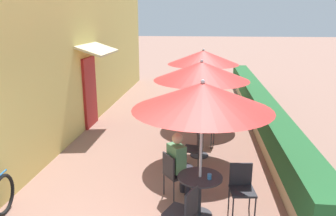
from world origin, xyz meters
TOP-DOWN VIEW (x-y plane):
  - cafe_facade_wall at (-2.54, 6.94)m, footprint 0.98×14.15m
  - planter_hedge at (2.75, 6.98)m, footprint 0.60×13.15m
  - patio_table_near at (1.03, 1.87)m, footprint 0.74×0.74m
  - patio_umbrella_near at (1.03, 1.87)m, footprint 2.18×2.18m
  - cafe_chair_near_left at (1.72, 2.03)m, footprint 0.44×0.44m
  - cafe_chair_near_right at (0.55, 2.39)m, footprint 0.56×0.56m
  - seated_patron_near_right at (0.64, 2.46)m, footprint 0.51×0.50m
  - cafe_chair_near_back at (0.82, 1.19)m, footprint 0.53×0.53m
  - coffee_cup_near at (1.18, 1.80)m, footprint 0.07×0.07m
  - patio_table_mid at (0.98, 4.37)m, footprint 0.74×0.74m
  - patio_umbrella_mid at (0.98, 4.37)m, footprint 2.18×2.18m
  - cafe_chair_mid_left at (1.06, 5.07)m, footprint 0.48×0.48m
  - cafe_chair_mid_right at (0.91, 3.66)m, footprint 0.48×0.48m
  - coffee_cup_mid at (1.13, 4.38)m, footprint 0.07×0.07m
  - patio_table_far at (1.00, 7.08)m, footprint 0.74×0.74m
  - patio_umbrella_far at (1.00, 7.08)m, footprint 2.18×2.18m
  - cafe_chair_far_left at (0.43, 7.51)m, footprint 0.57×0.57m
  - seated_patron_far_left at (0.51, 7.59)m, footprint 0.51×0.51m
  - cafe_chair_far_right at (1.57, 6.65)m, footprint 0.57×0.57m
  - seated_patron_far_right at (1.49, 6.57)m, footprint 0.51×0.51m
  - coffee_cup_far at (1.00, 6.99)m, footprint 0.07×0.07m

SIDE VIEW (x-z plane):
  - patio_table_near at x=1.03m, z-range 0.15..0.87m
  - patio_table_mid at x=0.98m, z-range 0.15..0.87m
  - patio_table_far at x=1.00m, z-range 0.15..0.87m
  - cafe_chair_near_left at x=1.72m, z-range 0.08..0.95m
  - cafe_chair_near_right at x=0.55m, z-range 0.08..0.95m
  - cafe_chair_near_back at x=0.82m, z-range 0.08..0.95m
  - cafe_chair_mid_left at x=1.06m, z-range 0.08..0.95m
  - cafe_chair_mid_right at x=0.91m, z-range 0.08..0.95m
  - cafe_chair_far_left at x=0.43m, z-range 0.08..0.95m
  - cafe_chair_far_right at x=1.57m, z-range 0.08..0.95m
  - planter_hedge at x=2.75m, z-range 0.03..1.04m
  - seated_patron_near_right at x=0.64m, z-range 0.06..1.31m
  - seated_patron_far_left at x=0.51m, z-range 0.06..1.31m
  - seated_patron_far_right at x=1.49m, z-range 0.06..1.31m
  - coffee_cup_near at x=1.18m, z-range 0.72..0.81m
  - coffee_cup_mid at x=1.13m, z-range 0.72..0.81m
  - coffee_cup_far at x=1.00m, z-range 0.72..0.81m
  - patio_umbrella_near at x=1.03m, z-range 0.90..3.23m
  - patio_umbrella_mid at x=0.98m, z-range 0.90..3.23m
  - patio_umbrella_far at x=1.00m, z-range 0.90..3.23m
  - cafe_facade_wall at x=-2.54m, z-range -0.01..4.19m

